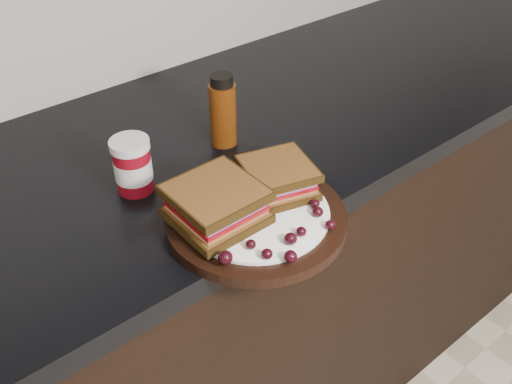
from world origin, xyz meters
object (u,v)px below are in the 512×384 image
oil_bottle (223,110)px  condiment_jar (133,165)px  plate (256,218)px  sandwich_left (216,204)px

oil_bottle → condiment_jar: bearing=-173.5°
plate → sandwich_left: (-0.06, 0.02, 0.04)m
plate → sandwich_left: 0.08m
sandwich_left → oil_bottle: (0.16, 0.20, 0.02)m
plate → sandwich_left: bearing=159.3°
plate → sandwich_left: sandwich_left is taller
sandwich_left → oil_bottle: bearing=50.3°
condiment_jar → oil_bottle: bearing=6.5°
condiment_jar → oil_bottle: oil_bottle is taller
sandwich_left → condiment_jar: 0.18m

